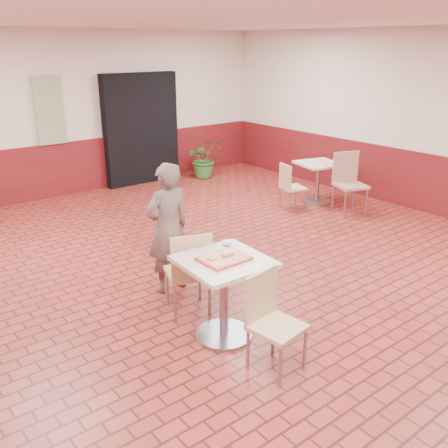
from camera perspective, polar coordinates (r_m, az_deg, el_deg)
room_shell at (r=5.71m, az=4.36°, el=7.41°), size 8.01×10.01×3.01m
wainscot_band at (r=6.00m, az=4.11°, el=-1.95°), size 8.00×10.00×1.00m
corridor_doorway at (r=10.38m, az=-9.45°, el=10.65°), size 1.60×0.22×2.20m
promo_poster at (r=9.63m, az=-19.35°, el=12.11°), size 0.50×0.03×1.20m
main_table at (r=4.80m, az=-0.01°, el=-7.05°), size 0.78×0.78×0.83m
chair_main_front at (r=4.42m, az=5.36°, el=-10.48°), size 0.47×0.47×0.90m
chair_main_back at (r=5.23m, az=-3.99°, el=-5.14°), size 0.55×0.55×0.94m
customer at (r=5.68m, az=-6.43°, el=-0.50°), size 0.56×0.36×1.52m
serving_tray at (r=4.68m, az=-0.01°, el=-3.95°), size 0.45×0.35×0.03m
ring_donut at (r=4.62m, az=-1.39°, el=-3.84°), size 0.13×0.13×0.03m
long_john_donut at (r=4.68m, az=0.45°, el=-3.46°), size 0.15×0.07×0.04m
paper_cup at (r=4.81m, az=0.29°, el=-2.42°), size 0.08×0.08×0.09m
second_table at (r=9.14m, az=10.69°, el=5.44°), size 0.70×0.70×0.74m
chair_second_left at (r=8.66m, az=7.54°, el=4.51°), size 0.46×0.46×0.81m
chair_second_front at (r=8.72m, az=14.03°, el=4.98°), size 0.61×0.61×1.02m
potted_plant at (r=10.77m, az=-2.25°, el=7.50°), size 0.92×0.86×0.82m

